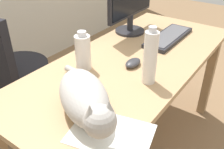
% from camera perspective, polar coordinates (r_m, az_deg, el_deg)
% --- Properties ---
extents(ground_plane, '(8.00, 8.00, 0.00)m').
position_cam_1_polar(ground_plane, '(1.87, 3.54, -16.35)').
color(ground_plane, '#846647').
extents(desk, '(1.55, 0.67, 0.72)m').
position_cam_1_polar(desk, '(1.48, 4.31, -0.01)').
color(desk, tan).
rests_on(desk, ground_plane).
extents(office_chair, '(0.49, 0.48, 0.93)m').
position_cam_1_polar(office_chair, '(1.90, -21.09, -2.04)').
color(office_chair, black).
rests_on(office_chair, ground_plane).
extents(keyboard, '(0.44, 0.15, 0.03)m').
position_cam_1_polar(keyboard, '(1.71, 12.53, 8.17)').
color(keyboard, '#232328').
rests_on(keyboard, desk).
extents(cat, '(0.38, 0.51, 0.20)m').
position_cam_1_polar(cat, '(0.98, -6.01, -5.29)').
color(cat, '#B2ADA8').
rests_on(cat, desk).
extents(computer_mouse, '(0.11, 0.06, 0.04)m').
position_cam_1_polar(computer_mouse, '(1.35, 4.72, 2.61)').
color(computer_mouse, '#333338').
rests_on(computer_mouse, desk).
extents(paper_sheet, '(0.28, 0.34, 0.00)m').
position_cam_1_polar(paper_sheet, '(0.95, -0.31, -13.05)').
color(paper_sheet, white).
rests_on(paper_sheet, desk).
extents(water_bottle, '(0.08, 0.08, 0.20)m').
position_cam_1_polar(water_bottle, '(1.30, -6.51, 5.03)').
color(water_bottle, silver).
rests_on(water_bottle, desk).
extents(spray_bottle, '(0.06, 0.06, 0.28)m').
position_cam_1_polar(spray_bottle, '(1.17, 8.54, 3.81)').
color(spray_bottle, silver).
rests_on(spray_bottle, desk).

